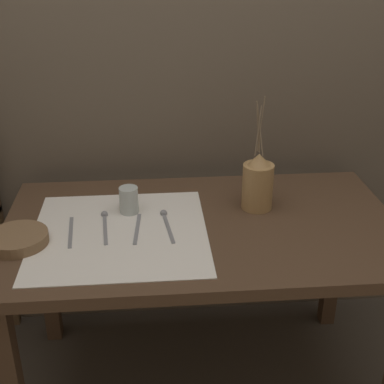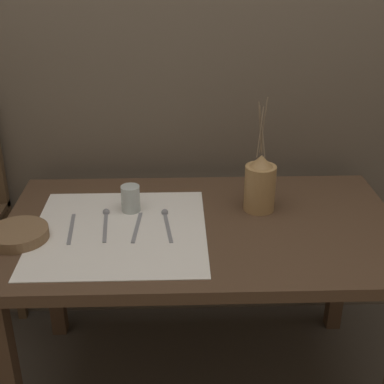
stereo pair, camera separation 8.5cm
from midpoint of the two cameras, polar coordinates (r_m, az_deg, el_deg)
ground_plane at (r=2.23m, az=-0.26°, el=-19.58°), size 12.00×12.00×0.00m
stone_wall_back at (r=2.10m, az=-1.46°, el=15.07°), size 7.00×0.06×2.40m
wooden_table at (r=1.84m, az=-0.29°, el=-5.80°), size 1.34×0.77×0.71m
linen_cloth at (r=1.77m, az=-9.08°, el=-4.34°), size 0.57×0.57×0.00m
pitcher_with_flowers at (r=1.87m, az=5.74°, el=0.95°), size 0.11×0.11×0.40m
wooden_bowl at (r=1.78m, az=-19.42°, el=-4.79°), size 0.19×0.19×0.04m
glass_tumbler_near at (r=1.87m, az=-8.05°, el=-0.87°), size 0.07×0.07×0.09m
fork_inner at (r=1.80m, az=-14.15°, el=-4.18°), size 0.03×0.20×0.00m
spoon_inner at (r=1.84m, az=-10.61°, el=-2.99°), size 0.03×0.21×0.02m
knife_center at (r=1.77m, az=-7.24°, el=-3.92°), size 0.03×0.20×0.00m
spoon_outer at (r=1.82m, az=-4.19°, el=-2.90°), size 0.04×0.21×0.02m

